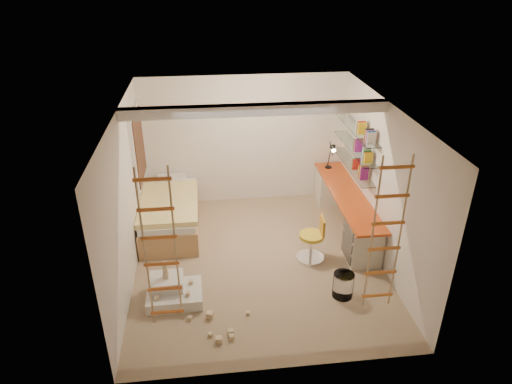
{
  "coord_description": "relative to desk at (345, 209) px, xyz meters",
  "views": [
    {
      "loc": [
        -0.76,
        -6.2,
        4.52
      ],
      "look_at": [
        0.0,
        0.3,
        1.15
      ],
      "focal_mm": 32.0,
      "sensor_mm": 36.0,
      "label": 1
    }
  ],
  "objects": [
    {
      "name": "task_lamp",
      "position": [
        -0.05,
        0.96,
        0.73
      ],
      "size": [
        0.14,
        0.36,
        0.57
      ],
      "color": "black",
      "rests_on": "desk"
    },
    {
      "name": "rope_ladder_right",
      "position": [
        -0.37,
        -2.61,
        1.11
      ],
      "size": [
        0.41,
        0.04,
        2.13
      ],
      "primitive_type": null,
      "color": "#C46A21",
      "rests_on": "ceiling"
    },
    {
      "name": "floor",
      "position": [
        -1.72,
        -0.86,
        -0.4
      ],
      "size": [
        4.5,
        4.5,
        0.0
      ],
      "primitive_type": "plane",
      "color": "#9E8266",
      "rests_on": "ground"
    },
    {
      "name": "shelves",
      "position": [
        0.15,
        0.27,
        1.1
      ],
      "size": [
        0.25,
        1.8,
        0.71
      ],
      "color": "white",
      "rests_on": "wall_right"
    },
    {
      "name": "window_frame",
      "position": [
        -3.69,
        0.64,
        1.15
      ],
      "size": [
        0.06,
        1.15,
        1.35
      ],
      "primitive_type": "cube",
      "color": "white",
      "rests_on": "wall_left"
    },
    {
      "name": "play_platform",
      "position": [
        -3.09,
        -1.65,
        -0.26
      ],
      "size": [
        0.81,
        0.64,
        0.36
      ],
      "color": "silver",
      "rests_on": "floor"
    },
    {
      "name": "waste_bin",
      "position": [
        -0.57,
        -1.87,
        -0.21
      ],
      "size": [
        0.31,
        0.31,
        0.39
      ],
      "primitive_type": "cylinder",
      "color": "white",
      "rests_on": "floor"
    },
    {
      "name": "swivel_chair",
      "position": [
        -0.81,
        -0.9,
        -0.11
      ],
      "size": [
        0.5,
        0.5,
        0.79
      ],
      "color": "gold",
      "rests_on": "floor"
    },
    {
      "name": "window_blind",
      "position": [
        -3.65,
        0.64,
        1.15
      ],
      "size": [
        0.02,
        1.0,
        1.2
      ],
      "primitive_type": "cube",
      "color": "#4C2D1E",
      "rests_on": "window_frame"
    },
    {
      "name": "ceiling_beam",
      "position": [
        -1.72,
        -0.56,
        2.12
      ],
      "size": [
        4.0,
        0.18,
        0.16
      ],
      "primitive_type": "cube",
      "color": "white",
      "rests_on": "ceiling"
    },
    {
      "name": "books",
      "position": [
        0.15,
        0.27,
        1.25
      ],
      "size": [
        0.14,
        0.64,
        0.92
      ],
      "color": "#8C1E7F",
      "rests_on": "shelves"
    },
    {
      "name": "bed",
      "position": [
        -3.2,
        0.36,
        -0.07
      ],
      "size": [
        1.02,
        2.0,
        0.69
      ],
      "color": "#AD7F51",
      "rests_on": "floor"
    },
    {
      "name": "rope_ladder_left",
      "position": [
        -3.07,
        -2.61,
        1.11
      ],
      "size": [
        0.41,
        0.04,
        2.13
      ],
      "primitive_type": null,
      "color": "#BE5420",
      "rests_on": "ceiling"
    },
    {
      "name": "toy_blocks",
      "position": [
        -2.73,
        -2.03,
        -0.21
      ],
      "size": [
        1.35,
        1.1,
        0.63
      ],
      "color": "#CCB284",
      "rests_on": "floor"
    },
    {
      "name": "desk",
      "position": [
        0.0,
        0.0,
        0.0
      ],
      "size": [
        0.56,
        2.8,
        0.75
      ],
      "color": "#C74817",
      "rests_on": "floor"
    }
  ]
}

